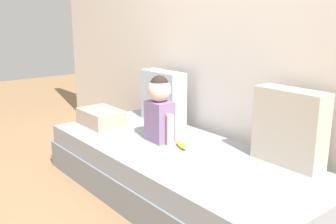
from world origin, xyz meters
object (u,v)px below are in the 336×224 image
(throw_pillow_left, at_px, (163,97))
(banana, at_px, (181,145))
(throw_pillow_right, at_px, (289,127))
(toddler, at_px, (159,108))
(couch, at_px, (178,174))
(folded_blanket, at_px, (101,117))

(throw_pillow_left, bearing_deg, banana, -27.61)
(throw_pillow_right, relative_size, toddler, 0.97)
(throw_pillow_right, bearing_deg, couch, -150.15)
(couch, relative_size, throw_pillow_right, 4.83)
(couch, height_order, throw_pillow_right, throw_pillow_right)
(toddler, height_order, folded_blanket, toddler)
(throw_pillow_right, distance_m, toddler, 0.95)
(throw_pillow_left, bearing_deg, throw_pillow_right, 0.00)
(banana, distance_m, folded_blanket, 0.90)
(throw_pillow_left, relative_size, folded_blanket, 1.14)
(couch, xyz_separation_m, toddler, (-0.23, 0.01, 0.45))
(throw_pillow_left, distance_m, toddler, 0.55)
(couch, relative_size, folded_blanket, 5.87)
(throw_pillow_left, bearing_deg, folded_blanket, -116.95)
(banana, relative_size, folded_blanket, 0.42)
(throw_pillow_right, distance_m, folded_blanket, 1.62)
(toddler, bearing_deg, throw_pillow_right, 22.24)
(folded_blanket, bearing_deg, couch, 7.50)
(throw_pillow_left, height_order, toddler, toddler)
(throw_pillow_right, height_order, folded_blanket, throw_pillow_right)
(throw_pillow_right, xyz_separation_m, toddler, (-0.88, -0.36, 0.02))
(throw_pillow_left, bearing_deg, toddler, -40.95)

